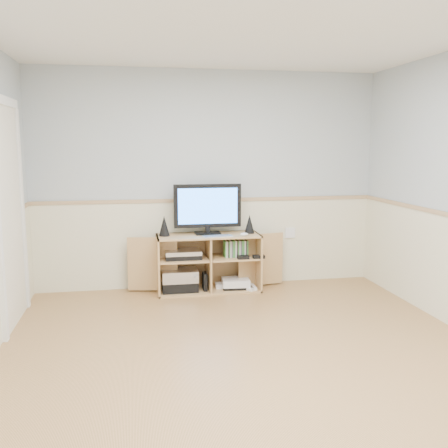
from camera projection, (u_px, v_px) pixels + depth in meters
The scene contains 11 objects.
room at pixel (243, 204), 3.71m from camera, with size 4.04×4.54×2.54m.
media_cabinet at pixel (208, 261), 5.73m from camera, with size 1.82×0.44×0.65m.
monitor at pixel (208, 207), 5.63m from camera, with size 0.76×0.18×0.57m.
speaker_left at pixel (164, 226), 5.54m from camera, with size 0.12×0.12×0.23m, color black.
speaker_right at pixel (249, 224), 5.72m from camera, with size 0.12×0.12×0.21m, color black.
keyboard at pixel (218, 236), 5.51m from camera, with size 0.32×0.13×0.01m, color white.
mouse at pixel (244, 234), 5.56m from camera, with size 0.10×0.06×0.04m, color white.
av_components at pixel (181, 273), 5.64m from camera, with size 0.50×0.30×0.47m.
game_consoles at pixel (234, 283), 5.76m from camera, with size 0.45×0.30×0.11m.
game_cases at pixel (236, 248), 5.69m from camera, with size 0.27×0.14×0.19m, color #3F8C3F.
wall_outlet at pixel (290, 233), 6.04m from camera, with size 0.12×0.03×0.12m, color white.
Camera 1 is at (-0.86, -3.48, 1.65)m, focal length 40.00 mm.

